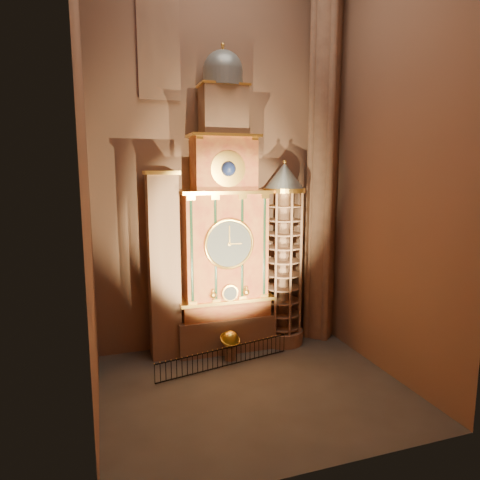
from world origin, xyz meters
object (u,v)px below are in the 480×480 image
object	(u,v)px
stair_turret	(283,256)
iron_railing	(225,357)
celestial_globe	(230,342)
portrait_tower	(164,265)
astronomical_clock	(224,234)

from	to	relation	value
stair_turret	iron_railing	bearing A→B (deg)	-152.45
celestial_globe	iron_railing	size ratio (longest dim) A/B	0.22
portrait_tower	stair_turret	world-z (taller)	stair_turret
astronomical_clock	celestial_globe	size ratio (longest dim) A/B	10.25
portrait_tower	iron_railing	world-z (taller)	portrait_tower
celestial_globe	iron_railing	world-z (taller)	celestial_globe
stair_turret	celestial_globe	world-z (taller)	stair_turret
astronomical_clock	celestial_globe	distance (m)	5.93
celestial_globe	iron_railing	xyz separation A→B (m)	(-0.55, -0.84, -0.42)
portrait_tower	celestial_globe	size ratio (longest dim) A/B	6.26
astronomical_clock	celestial_globe	world-z (taller)	astronomical_clock
astronomical_clock	stair_turret	distance (m)	3.78
stair_turret	celestial_globe	bearing A→B (deg)	-159.69
astronomical_clock	stair_turret	xyz separation A→B (m)	(3.50, -0.26, -1.41)
astronomical_clock	portrait_tower	distance (m)	3.73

